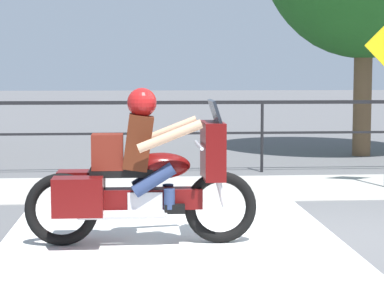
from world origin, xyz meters
The scene contains 5 objects.
ground_plane centered at (0.00, 0.00, 0.00)m, with size 120.00×120.00×0.00m, color #565659.
sidewalk_band centered at (0.00, 3.40, 0.01)m, with size 44.00×2.40×0.01m, color #A8A59E.
crosswalk_band centered at (-1.79, -0.20, 0.00)m, with size 3.45×6.00×0.01m, color silver.
fence_railing centered at (0.00, 5.11, 0.96)m, with size 36.00×0.05×1.23m.
motorcycle centered at (-2.11, -0.13, 0.69)m, with size 2.30×0.76×1.56m.
Camera 1 is at (-2.16, -7.46, 1.72)m, focal length 70.00 mm.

